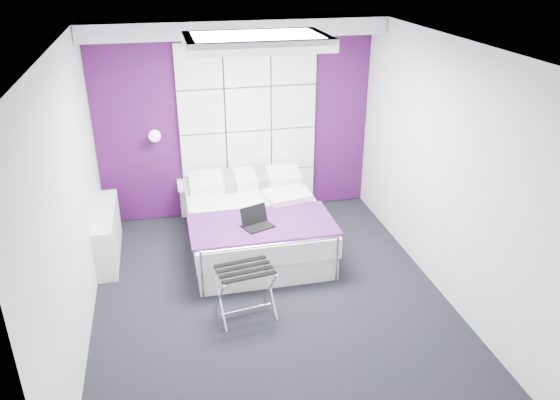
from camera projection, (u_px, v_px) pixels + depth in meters
name	position (u px, v px, depth m)	size (l,w,h in m)	color
floor	(271.00, 299.00, 5.71)	(4.40, 4.40, 0.00)	black
ceiling	(269.00, 45.00, 4.61)	(4.40, 4.40, 0.00)	white
wall_back	(236.00, 120.00, 7.11)	(3.60, 3.60, 0.00)	white
wall_left	(71.00, 204.00, 4.80)	(4.40, 4.40, 0.00)	white
wall_right	(444.00, 170.00, 5.52)	(4.40, 4.40, 0.00)	white
accent_wall	(236.00, 120.00, 7.10)	(3.58, 0.02, 2.58)	#400F43
soffit	(236.00, 27.00, 6.38)	(3.58, 0.50, 0.20)	white
headboard	(248.00, 130.00, 7.14)	(1.80, 0.08, 2.30)	silver
skylight	(256.00, 40.00, 5.16)	(1.36, 0.86, 0.12)	white
wall_lamp	(155.00, 135.00, 6.81)	(0.15, 0.15, 0.15)	white
radiator	(108.00, 233.00, 6.40)	(0.22, 1.20, 0.60)	white
bed	(255.00, 224.00, 6.63)	(1.62, 1.95, 0.69)	white
nightstand	(194.00, 184.00, 7.15)	(0.43, 0.34, 0.05)	white
luggage_rack	(245.00, 292.00, 5.38)	(0.54, 0.40, 0.53)	silver
laptop	(257.00, 221.00, 6.02)	(0.32, 0.23, 0.23)	black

